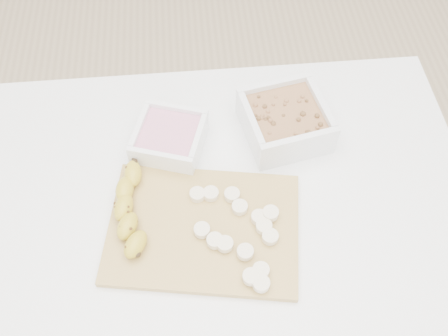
{
  "coord_description": "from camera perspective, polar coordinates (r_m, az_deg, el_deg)",
  "views": [
    {
      "loc": [
        -0.05,
        -0.49,
        1.61
      ],
      "look_at": [
        0.0,
        0.03,
        0.81
      ],
      "focal_mm": 40.0,
      "sensor_mm": 36.0,
      "label": 1
    }
  ],
  "objects": [
    {
      "name": "banana",
      "position": [
        0.96,
        -10.63,
        -4.75
      ],
      "size": [
        0.08,
        0.21,
        0.03
      ],
      "primitive_type": null,
      "rotation": [
        0.0,
        0.0,
        -0.16
      ],
      "color": "gold",
      "rests_on": "cutting_board"
    },
    {
      "name": "table",
      "position": [
        1.08,
        0.14,
        -5.88
      ],
      "size": [
        1.0,
        0.7,
        0.75
      ],
      "color": "white",
      "rests_on": "ground"
    },
    {
      "name": "bowl_granola",
      "position": [
        1.06,
        6.99,
        5.44
      ],
      "size": [
        0.2,
        0.2,
        0.08
      ],
      "color": "white",
      "rests_on": "table"
    },
    {
      "name": "ground",
      "position": [
        1.69,
        0.1,
        -16.16
      ],
      "size": [
        3.5,
        3.5,
        0.0
      ],
      "primitive_type": "plane",
      "color": "#C6AD89",
      "rests_on": "ground"
    },
    {
      "name": "cutting_board",
      "position": [
        0.95,
        -2.37,
        -6.9
      ],
      "size": [
        0.4,
        0.31,
        0.01
      ],
      "primitive_type": "cube",
      "rotation": [
        0.0,
        0.0,
        -0.17
      ],
      "color": "tan",
      "rests_on": "table"
    },
    {
      "name": "banana_slices",
      "position": [
        0.93,
        1.83,
        -7.22
      ],
      "size": [
        0.17,
        0.22,
        0.02
      ],
      "color": "#F6E4BF",
      "rests_on": "cutting_board"
    },
    {
      "name": "bowl_yogurt",
      "position": [
        1.04,
        -6.24,
        3.39
      ],
      "size": [
        0.17,
        0.17,
        0.06
      ],
      "color": "white",
      "rests_on": "table"
    }
  ]
}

